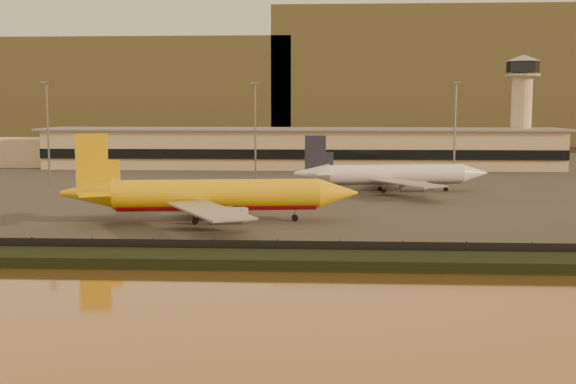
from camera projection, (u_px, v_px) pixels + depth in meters
name	position (u px, v px, depth m)	size (l,w,h in m)	color
ground	(269.00, 240.00, 105.33)	(900.00, 900.00, 0.00)	black
embankment	(258.00, 260.00, 88.39)	(320.00, 7.00, 1.40)	black
tarmac	(297.00, 177.00, 199.53)	(320.00, 220.00, 0.20)	#2D2D2D
perimeter_fence	(261.00, 249.00, 92.29)	(300.00, 0.05, 2.20)	black
terminal_building	(255.00, 149.00, 229.89)	(202.00, 25.00, 12.60)	#C7AB8A
control_tower	(522.00, 100.00, 228.93)	(11.20, 11.20, 35.50)	#C7AB8A
apron_light_masts	(354.00, 122.00, 177.06)	(152.20, 12.20, 25.40)	slate
distant_hills	(280.00, 87.00, 439.97)	(470.00, 160.00, 70.00)	brown
dhl_cargo_jet	(212.00, 196.00, 120.42)	(49.63, 48.22, 14.82)	#DDB00B
white_narrowbody_jet	(392.00, 175.00, 163.59)	(44.79, 43.25, 12.89)	white
gse_vehicle_yellow	(296.00, 203.00, 138.55)	(3.49, 1.57, 1.57)	#DDB00B
gse_vehicle_white	(199.00, 200.00, 141.28)	(4.34, 1.95, 1.95)	white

